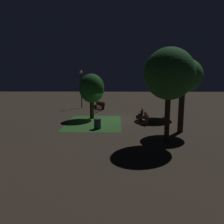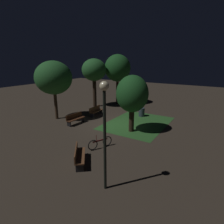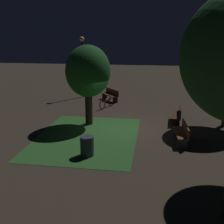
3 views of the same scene
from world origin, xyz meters
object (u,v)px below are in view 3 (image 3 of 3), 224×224
object	(u,v)px
bench_near_trees	(111,94)
tree_back_left	(88,72)
bench_front_right	(178,114)
bicycle	(107,103)
bench_lawn_edge	(182,132)
trash_bin	(87,146)
lamp_post_near_wall	(82,57)

from	to	relation	value
bench_near_trees	tree_back_left	world-z (taller)	tree_back_left
bench_front_right	tree_back_left	xyz separation A→B (m)	(-1.00, 4.86, 2.42)
bench_front_right	bicycle	world-z (taller)	bicycle
bench_lawn_edge	bicycle	size ratio (longest dim) A/B	1.16
bench_lawn_edge	bench_near_trees	world-z (taller)	same
bench_near_trees	trash_bin	distance (m)	9.71
tree_back_left	bicycle	xyz separation A→B (m)	(3.59, -0.39, -2.55)
lamp_post_near_wall	trash_bin	size ratio (longest dim) A/B	5.52
bench_lawn_edge	bench_front_right	bearing A→B (deg)	0.00
bench_lawn_edge	trash_bin	distance (m)	4.51
bench_lawn_edge	bench_near_trees	distance (m)	8.85
bicycle	bench_lawn_edge	bearing A→B (deg)	-141.08
lamp_post_near_wall	bench_lawn_edge	bearing A→B (deg)	-141.14
bench_lawn_edge	trash_bin	world-z (taller)	bench_lawn_edge
bench_near_trees	bicycle	bearing A→B (deg)	-177.82
trash_bin	bicycle	size ratio (longest dim) A/B	0.53
tree_back_left	bench_front_right	bearing A→B (deg)	-78.35
tree_back_left	lamp_post_near_wall	size ratio (longest dim) A/B	0.93
bench_front_right	bench_near_trees	world-z (taller)	same
bicycle	bench_front_right	bearing A→B (deg)	-120.08
trash_bin	tree_back_left	bearing A→B (deg)	12.10
trash_bin	lamp_post_near_wall	bearing A→B (deg)	15.11
trash_bin	bench_lawn_edge	bearing A→B (deg)	-62.24
bench_near_trees	bicycle	distance (m)	2.08
bench_lawn_edge	tree_back_left	xyz separation A→B (m)	(1.94, 4.86, 2.42)
bench_front_right	bicycle	distance (m)	5.16
tree_back_left	lamp_post_near_wall	xyz separation A→B (m)	(6.57, 2.00, 0.23)
trash_bin	bicycle	bearing A→B (deg)	3.55
bench_front_right	lamp_post_near_wall	size ratio (longest dim) A/B	0.40
bench_near_trees	tree_back_left	size ratio (longest dim) A/B	0.40
lamp_post_near_wall	bicycle	bearing A→B (deg)	-141.27
lamp_post_near_wall	trash_bin	world-z (taller)	lamp_post_near_wall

